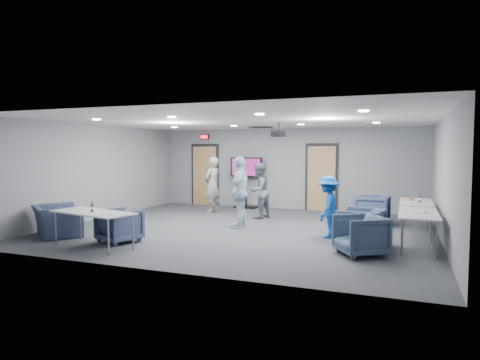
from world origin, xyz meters
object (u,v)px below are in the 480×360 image
(person_c, at_px, (240,192))
(bottle_front, at_px, (92,208))
(projector, at_px, (279,134))
(chair_front_a, at_px, (120,226))
(person_a, at_px, (212,185))
(chair_right_c, at_px, (360,235))
(person_b, at_px, (259,191))
(tv_stand, at_px, (246,179))
(table_right_a, at_px, (416,204))
(chair_right_a, at_px, (372,210))
(table_right_b, at_px, (418,215))
(chair_front_b, at_px, (57,221))
(bottle_right, at_px, (420,199))
(table_front_left, at_px, (93,214))
(person_d, at_px, (328,207))
(chair_right_b, at_px, (360,227))

(person_c, height_order, bottle_front, person_c)
(projector, bearing_deg, chair_front_a, -137.78)
(person_a, relative_size, chair_right_c, 2.10)
(person_b, distance_m, chair_front_a, 4.50)
(person_a, height_order, tv_stand, person_a)
(bottle_front, height_order, projector, projector)
(person_c, relative_size, table_right_a, 1.03)
(chair_right_a, relative_size, chair_right_c, 1.03)
(table_right_b, height_order, projector, projector)
(chair_front_b, bearing_deg, chair_front_a, -144.29)
(person_c, bearing_deg, chair_right_c, 56.63)
(person_b, height_order, tv_stand, tv_stand)
(table_right_a, relative_size, projector, 4.17)
(chair_front_a, xyz_separation_m, bottle_front, (-0.17, -0.64, 0.46))
(table_right_b, bearing_deg, chair_right_a, 22.48)
(person_b, bearing_deg, bottle_front, -5.16)
(chair_front_b, xyz_separation_m, projector, (4.32, 3.25, 2.05))
(bottle_right, bearing_deg, table_front_left, -147.15)
(table_right_a, relative_size, table_right_b, 0.99)
(person_a, distance_m, bottle_right, 6.14)
(person_c, distance_m, table_right_b, 4.29)
(person_c, xyz_separation_m, chair_right_c, (3.16, -1.93, -0.53))
(chair_right_a, xyz_separation_m, chair_front_a, (-4.89, -4.24, -0.03))
(chair_right_c, height_order, bottle_front, bottle_front)
(person_d, bearing_deg, person_b, -127.11)
(chair_front_b, height_order, projector, projector)
(chair_right_c, relative_size, chair_front_b, 0.76)
(chair_right_a, distance_m, bottle_right, 1.47)
(chair_right_a, xyz_separation_m, table_front_left, (-5.08, -4.84, 0.29))
(person_a, xyz_separation_m, person_d, (4.06, -2.59, -0.17))
(person_b, distance_m, chair_right_c, 4.73)
(person_d, height_order, chair_right_c, person_d)
(table_front_left, height_order, bottle_right, bottle_right)
(person_d, height_order, bottle_right, person_d)
(chair_front_a, relative_size, table_right_b, 0.44)
(chair_front_a, xyz_separation_m, table_right_a, (5.96, 3.55, 0.32))
(table_right_a, distance_m, bottle_right, 0.20)
(chair_right_a, height_order, chair_right_b, chair_right_a)
(person_b, bearing_deg, person_d, 65.88)
(table_right_b, xyz_separation_m, bottle_right, (0.07, 1.77, 0.13))
(chair_right_a, distance_m, table_right_b, 2.82)
(tv_stand, xyz_separation_m, projector, (1.97, -2.89, 1.42))
(person_c, distance_m, chair_front_b, 4.38)
(chair_right_b, relative_size, projector, 2.03)
(bottle_right, bearing_deg, chair_right_c, -111.48)
(chair_right_c, height_order, chair_front_a, chair_right_c)
(chair_right_a, bearing_deg, person_d, -14.89)
(table_front_left, distance_m, bottle_right, 7.41)
(chair_right_a, xyz_separation_m, chair_right_c, (0.05, -3.59, -0.01))
(chair_front_a, xyz_separation_m, projector, (2.59, 3.25, 2.04))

